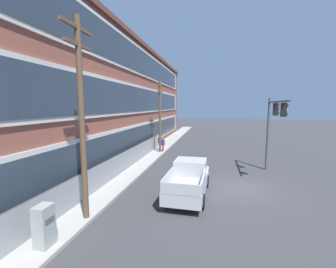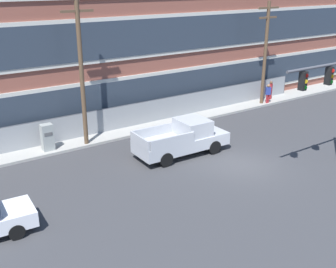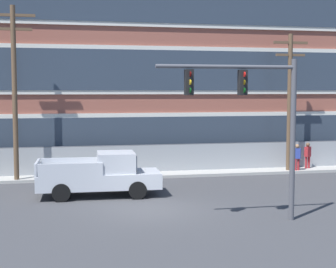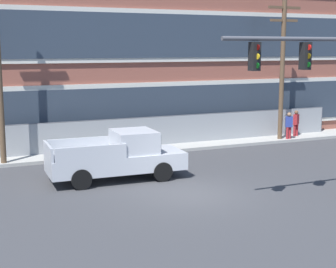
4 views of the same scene
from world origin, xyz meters
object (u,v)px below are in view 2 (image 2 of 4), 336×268
object	(u,v)px
utility_pole_midblock	(265,50)
electrical_cabinet	(47,139)
pedestrian_by_fence	(271,90)
traffic_signal_mast	(332,92)
pedestrian_near_cabinet	(268,93)
pickup_truck_silver	(183,139)
utility_pole_near_corner	(81,64)

from	to	relation	value
utility_pole_midblock	electrical_cabinet	distance (m)	17.90
electrical_cabinet	pedestrian_by_fence	distance (m)	18.97
traffic_signal_mast	utility_pole_midblock	bearing A→B (deg)	59.35
utility_pole_midblock	pedestrian_near_cabinet	xyz separation A→B (m)	(0.44, -0.23, -3.43)
traffic_signal_mast	utility_pole_midblock	world-z (taller)	utility_pole_midblock
pickup_truck_silver	pedestrian_by_fence	distance (m)	13.52
traffic_signal_mast	pedestrian_by_fence	xyz separation A→B (m)	(7.51, 10.68, -3.22)
utility_pole_midblock	electrical_cabinet	size ratio (longest dim) A/B	4.62
utility_pole_midblock	pedestrian_near_cabinet	bearing A→B (deg)	-27.66
electrical_cabinet	pedestrian_by_fence	size ratio (longest dim) A/B	1.03
traffic_signal_mast	electrical_cabinet	size ratio (longest dim) A/B	3.41
utility_pole_midblock	pedestrian_near_cabinet	world-z (taller)	utility_pole_midblock
pickup_truck_silver	electrical_cabinet	distance (m)	7.88
pedestrian_near_cabinet	pedestrian_by_fence	bearing A→B (deg)	32.68
utility_pole_midblock	traffic_signal_mast	bearing A→B (deg)	-120.65
pickup_truck_silver	pedestrian_near_cabinet	bearing A→B (deg)	20.27
utility_pole_near_corner	pickup_truck_silver	bearing A→B (deg)	-46.58
pickup_truck_silver	pedestrian_by_fence	xyz separation A→B (m)	(12.59, 4.92, 0.03)
traffic_signal_mast	utility_pole_midblock	xyz separation A→B (m)	(6.09, 10.27, 0.20)
pickup_truck_silver	pedestrian_by_fence	size ratio (longest dim) A/B	3.34
pickup_truck_silver	utility_pole_midblock	distance (m)	12.53
electrical_cabinet	pedestrian_by_fence	world-z (taller)	electrical_cabinet
traffic_signal_mast	utility_pole_near_corner	distance (m)	13.67
traffic_signal_mast	electrical_cabinet	xyz separation A→B (m)	(-11.46, 10.39, -3.33)
utility_pole_midblock	utility_pole_near_corner	bearing A→B (deg)	-179.33
pickup_truck_silver	utility_pole_near_corner	world-z (taller)	utility_pole_near_corner
utility_pole_midblock	pedestrian_near_cabinet	distance (m)	3.46
electrical_cabinet	pedestrian_near_cabinet	world-z (taller)	electrical_cabinet
traffic_signal_mast	pedestrian_by_fence	world-z (taller)	traffic_signal_mast
utility_pole_midblock	electrical_cabinet	bearing A→B (deg)	179.63
utility_pole_near_corner	utility_pole_midblock	size ratio (longest dim) A/B	1.14
pedestrian_by_fence	electrical_cabinet	bearing A→B (deg)	-179.13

